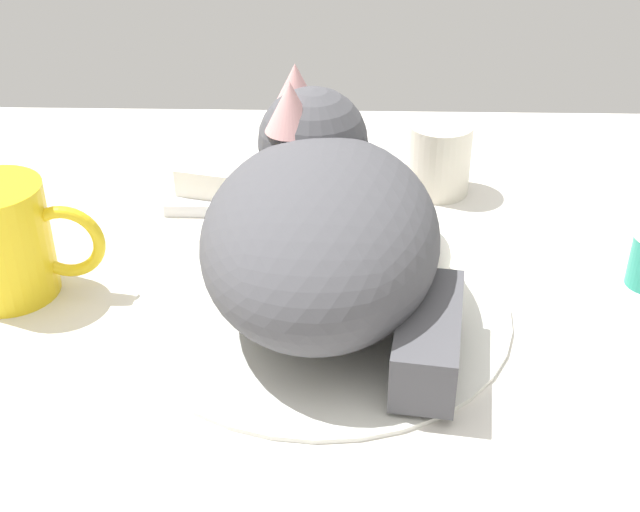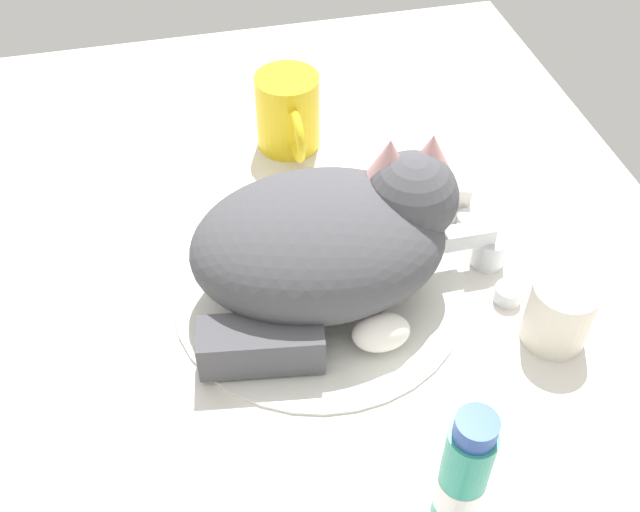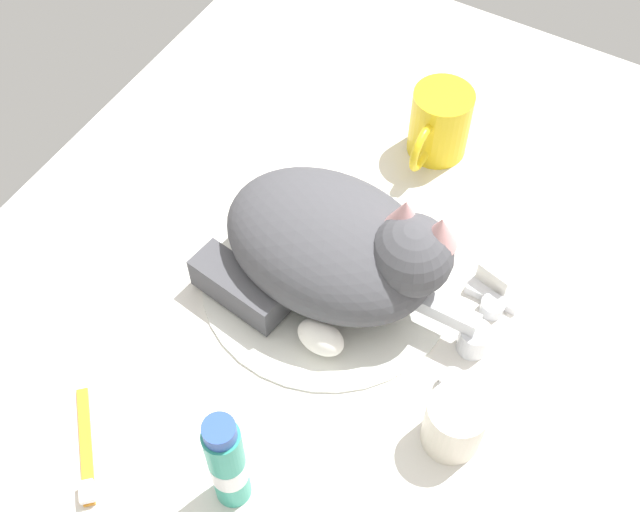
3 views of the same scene
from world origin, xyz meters
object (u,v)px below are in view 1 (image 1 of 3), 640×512
at_px(faucet, 325,185).
at_px(cat, 324,223).
at_px(rinse_cup, 439,158).
at_px(soap_bar, 214,178).
at_px(coffee_mug, 6,241).

xyz_separation_m(faucet, cat, (0.00, -0.16, 0.05)).
bearing_deg(rinse_cup, soap_bar, -172.18).
distance_m(cat, soap_bar, 0.21).
xyz_separation_m(faucet, soap_bar, (-0.11, 0.01, 0.00)).
relative_size(cat, soap_bar, 4.25).
relative_size(faucet, soap_bar, 2.12).
bearing_deg(cat, soap_bar, 123.15).
relative_size(rinse_cup, soap_bar, 1.09).
bearing_deg(faucet, rinse_cup, 18.93).
height_order(cat, coffee_mug, cat).
bearing_deg(coffee_mug, cat, -1.85).
bearing_deg(rinse_cup, cat, -118.79).
distance_m(faucet, rinse_cup, 0.12).
distance_m(cat, coffee_mug, 0.25).
xyz_separation_m(cat, rinse_cup, (0.11, 0.20, -0.04)).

